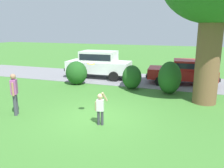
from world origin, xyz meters
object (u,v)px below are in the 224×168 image
object	(u,v)px
parked_suv	(99,63)
frisbee	(91,64)
parked_sedan	(183,71)
child_thrower	(100,107)
adult_onlooker	(14,92)

from	to	relation	value
parked_suv	frisbee	distance (m)	8.03
parked_sedan	parked_suv	size ratio (longest dim) A/B	0.95
child_thrower	adult_onlooker	world-z (taller)	adult_onlooker
child_thrower	parked_suv	bearing A→B (deg)	112.49
parked_sedan	child_thrower	size ratio (longest dim) A/B	3.52
frisbee	adult_onlooker	size ratio (longest dim) A/B	0.16
parked_sedan	frisbee	size ratio (longest dim) A/B	16.08
parked_suv	adult_onlooker	bearing A→B (deg)	-93.20
child_thrower	adult_onlooker	size ratio (longest dim) A/B	0.74
parked_suv	frisbee	xyz separation A→B (m)	(2.74, -7.46, 1.15)
parked_sedan	frisbee	bearing A→B (deg)	-112.72
frisbee	adult_onlooker	world-z (taller)	frisbee
parked_suv	child_thrower	distance (m)	8.55
frisbee	adult_onlooker	bearing A→B (deg)	-169.52
parked_suv	adult_onlooker	xyz separation A→B (m)	(-0.45, -8.05, -0.09)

